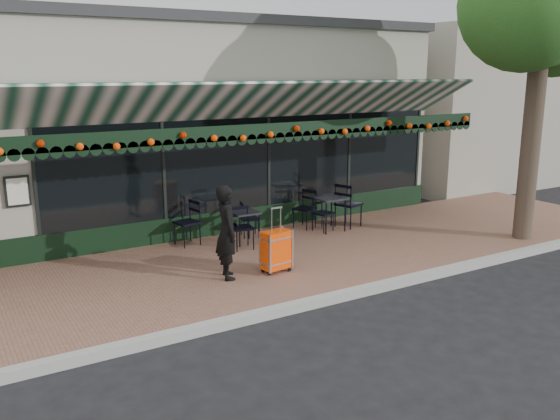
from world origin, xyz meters
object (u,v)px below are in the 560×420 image
cafe_table_a (329,201)px  chair_a_right (348,205)px  chair_a_front (323,214)px  suitcase (276,251)px  chair_b_left (187,223)px  woman (227,232)px  cafe_table_b (244,215)px  chair_b_front (242,228)px  chair_b_right (250,219)px  chair_a_left (305,209)px

cafe_table_a → chair_a_right: (0.57, 0.05, -0.16)m
cafe_table_a → chair_a_front: (-0.13, 0.04, -0.28)m
suitcase → cafe_table_a: bearing=27.5°
suitcase → chair_b_left: 2.44m
woman → cafe_table_b: size_ratio=2.44×
suitcase → cafe_table_b: (0.35, 1.86, 0.20)m
suitcase → chair_b_front: bearing=75.9°
chair_a_right → chair_b_left: chair_a_right is taller
cafe_table_b → chair_b_right: 0.54m
chair_a_left → chair_a_front: bearing=3.0°
cafe_table_a → chair_b_left: 3.13m
woman → chair_a_right: 4.15m
chair_a_left → cafe_table_b: bearing=-100.1°
chair_a_right → chair_a_front: chair_a_right is taller
suitcase → chair_a_left: (2.05, 2.22, 0.04)m
suitcase → chair_b_right: suitcase is taller
chair_b_right → chair_a_left: bearing=-74.9°
chair_a_left → chair_a_right: size_ratio=0.85×
chair_a_front → chair_b_front: 2.13m
chair_a_right → cafe_table_b: bearing=70.6°
cafe_table_a → chair_b_right: size_ratio=0.99×
chair_a_right → chair_b_front: size_ratio=1.22×
suitcase → cafe_table_b: suitcase is taller
chair_a_right → chair_b_front: chair_a_right is taller
suitcase → cafe_table_a: suitcase is taller
chair_a_left → woman: bearing=-76.8°
woman → suitcase: woman is taller
cafe_table_a → woman: bearing=-153.7°
cafe_table_b → chair_b_left: (-1.04, 0.48, -0.14)m
suitcase → chair_b_right: size_ratio=1.53×
woman → cafe_table_b: bearing=-20.2°
cafe_table_a → chair_a_front: bearing=164.9°
chair_a_left → chair_b_left: size_ratio=0.95×
suitcase → chair_a_front: suitcase is taller
cafe_table_a → chair_b_left: bearing=169.4°
cafe_table_b → chair_b_front: chair_b_front is taller
suitcase → chair_a_front: bearing=29.6°
suitcase → cafe_table_b: size_ratio=1.75×
chair_a_front → chair_b_right: 1.63m
cafe_table_a → chair_a_right: 0.59m
suitcase → cafe_table_a: size_ratio=1.54×
chair_a_front → chair_b_front: bearing=172.1°
chair_b_front → cafe_table_a: bearing=15.3°
woman → chair_b_front: bearing=-20.8°
cafe_table_a → chair_b_front: (-2.24, -0.24, -0.25)m
chair_a_left → chair_b_front: bearing=-92.2°
chair_b_left → cafe_table_b: bearing=56.0°
cafe_table_a → chair_a_right: bearing=5.1°
chair_b_left → chair_b_right: bearing=76.5°
cafe_table_a → cafe_table_b: 2.03m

